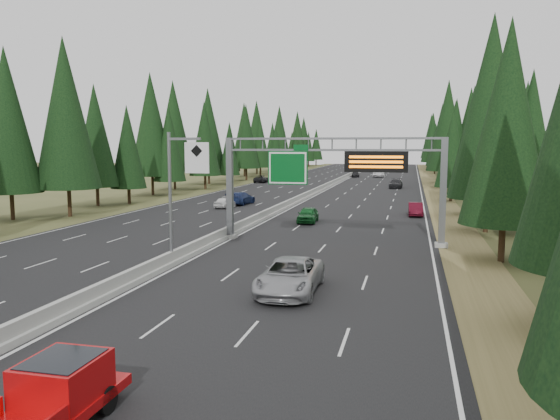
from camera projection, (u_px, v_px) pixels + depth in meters
The scene contains 18 objects.
road at pixel (320, 192), 86.16m from camera, with size 32.00×260.00×0.08m, color black.
shoulder_right at pixel (437, 194), 82.01m from camera, with size 3.60×260.00×0.06m, color olive.
shoulder_left at pixel (214, 190), 90.31m from camera, with size 3.60×260.00×0.06m, color #454D24.
median_barrier at pixel (320, 189), 86.12m from camera, with size 0.70×260.00×0.85m.
sign_gantry at pixel (340, 173), 39.92m from camera, with size 16.75×0.98×7.80m.
hov_sign_pole at pixel (179, 189), 32.35m from camera, with size 2.80×0.50×8.00m.
tree_row_right at pixel (469, 131), 81.49m from camera, with size 11.96×244.02×18.82m.
tree_row_left at pixel (170, 132), 84.44m from camera, with size 12.29×242.94×19.00m.
silver_minivan at pixel (290, 276), 26.83m from camera, with size 2.75×5.95×1.65m, color #9A9B9E.
red_pickup at pixel (53, 394), 13.79m from camera, with size 1.91×5.35×1.74m.
car_ahead_green at pixel (308, 215), 51.43m from camera, with size 1.71×4.25×1.45m, color #166126.
car_ahead_dkred at pixel (416, 209), 56.19m from camera, with size 1.43×4.11×1.35m, color #520B1A.
car_ahead_dkgrey at pixel (396, 184), 92.57m from camera, with size 2.13×5.24×1.52m, color black.
car_ahead_white at pixel (379, 174), 124.96m from camera, with size 2.60×5.63×1.56m, color white.
car_ahead_far at pixel (355, 174), 124.49m from camera, with size 1.68×4.17×1.42m, color black.
car_onc_blue at pixel (241, 198), 67.03m from camera, with size 2.18×5.36×1.56m, color navy.
car_onc_white at pixel (225, 202), 63.41m from camera, with size 1.50×3.72×1.27m, color white.
car_onc_far at pixel (262, 179), 106.78m from camera, with size 2.31×5.01×1.39m, color black.
Camera 1 is at (14.01, -4.99, 7.30)m, focal length 35.00 mm.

